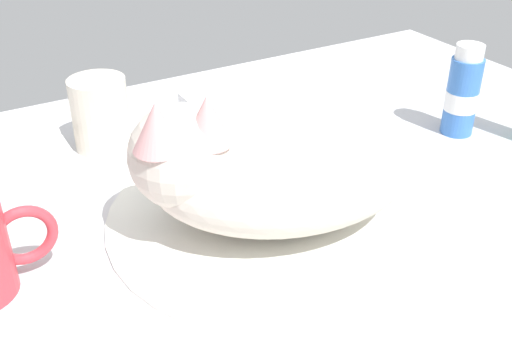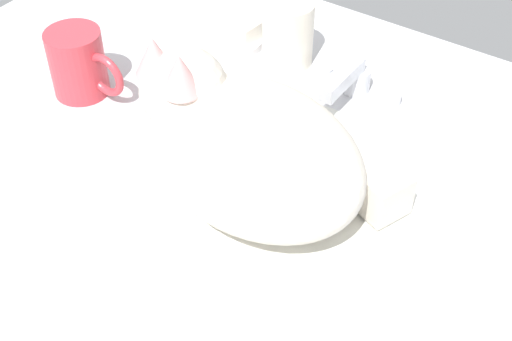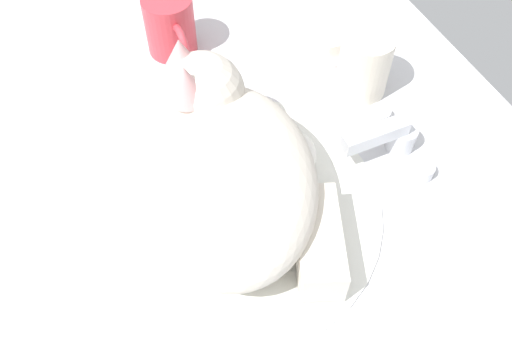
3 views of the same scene
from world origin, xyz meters
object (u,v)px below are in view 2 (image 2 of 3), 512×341
(cat, at_px, (245,141))
(faucet, at_px, (352,81))
(rinse_cup, at_px, (288,33))
(soap_bar, at_px, (237,25))
(coffee_mug, at_px, (79,64))

(cat, bearing_deg, faucet, 86.22)
(rinse_cup, distance_m, soap_bar, 0.09)
(rinse_cup, relative_size, soap_bar, 1.23)
(faucet, relative_size, rinse_cup, 1.42)
(coffee_mug, distance_m, rinse_cup, 0.28)
(rinse_cup, height_order, soap_bar, rinse_cup)
(coffee_mug, xyz_separation_m, soap_bar, (0.09, 0.21, -0.02))
(cat, height_order, rinse_cup, cat)
(faucet, xyz_separation_m, coffee_mug, (-0.29, -0.19, 0.02))
(cat, distance_m, soap_bar, 0.31)
(rinse_cup, bearing_deg, cat, -67.89)
(cat, distance_m, coffee_mug, 0.28)
(faucet, bearing_deg, rinse_cup, 169.57)
(faucet, relative_size, coffee_mug, 1.13)
(faucet, distance_m, cat, 0.22)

